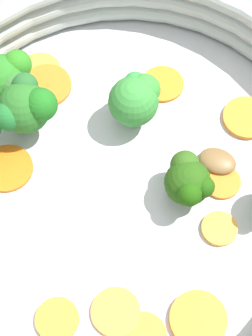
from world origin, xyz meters
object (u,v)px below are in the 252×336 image
(broccoli_floret_5, at_px, (5,80))
(carrot_slice_2, at_px, (57,319))
(skillet, at_px, (126,180))
(carrot_slice_3, at_px, (222,182))
(broccoli_floret_1, at_px, (25,107))
(carrot_slice_0, at_px, (7,168))
(carrot_slice_4, at_px, (116,312))
(carrot_slice_5, at_px, (46,86))
(carrot_slice_8, at_px, (163,84))
(carrot_slice_7, at_px, (198,319))
(carrot_slice_9, at_px, (219,229))
(mushroom_piece_0, at_px, (218,161))
(carrot_slice_1, at_px, (39,71))
(broccoli_floret_2, at_px, (188,181))
(broccoli_floret_0, at_px, (136,99))
(carrot_slice_6, at_px, (247,118))
(carrot_slice_10, at_px, (144,335))

(broccoli_floret_5, bearing_deg, carrot_slice_2, -61.25)
(skillet, relative_size, carrot_slice_2, 10.49)
(carrot_slice_3, height_order, broccoli_floret_1, broccoli_floret_1)
(carrot_slice_0, relative_size, carrot_slice_4, 1.17)
(carrot_slice_5, bearing_deg, broccoli_floret_5, -142.47)
(carrot_slice_4, xyz_separation_m, carrot_slice_8, (-0.01, 0.21, 0.00))
(carrot_slice_7, bearing_deg, carrot_slice_5, 134.98)
(skillet, bearing_deg, carrot_slice_9, -18.70)
(carrot_slice_4, bearing_deg, mushroom_piece_0, 69.65)
(carrot_slice_5, bearing_deg, carrot_slice_1, 128.32)
(carrot_slice_2, relative_size, broccoli_floret_2, 0.70)
(carrot_slice_0, xyz_separation_m, carrot_slice_5, (0.01, 0.09, 0.00))
(broccoli_floret_0, xyz_separation_m, mushroom_piece_0, (0.08, -0.03, -0.03))
(carrot_slice_1, height_order, carrot_slice_8, same)
(skillet, xyz_separation_m, carrot_slice_6, (0.09, 0.08, 0.01))
(skillet, height_order, broccoli_floret_0, broccoli_floret_0)
(carrot_slice_9, xyz_separation_m, broccoli_floret_0, (-0.09, 0.08, 0.03))
(carrot_slice_4, distance_m, broccoli_floret_1, 0.18)
(broccoli_floret_5, bearing_deg, broccoli_floret_1, -41.84)
(carrot_slice_7, bearing_deg, mushroom_piece_0, 93.71)
(mushroom_piece_0, bearing_deg, carrot_slice_9, -78.49)
(carrot_slice_4, height_order, carrot_slice_8, same)
(carrot_slice_7, distance_m, mushroom_piece_0, 0.13)
(carrot_slice_1, xyz_separation_m, carrot_slice_5, (0.01, -0.01, 0.00))
(broccoli_floret_5, bearing_deg, carrot_slice_1, 65.76)
(carrot_slice_1, bearing_deg, carrot_slice_5, -51.68)
(skillet, bearing_deg, carrot_slice_1, 140.83)
(carrot_slice_2, xyz_separation_m, carrot_slice_7, (0.10, 0.02, 0.00))
(carrot_slice_3, xyz_separation_m, carrot_slice_5, (-0.17, 0.06, 0.00))
(carrot_slice_3, bearing_deg, carrot_slice_7, -89.20)
(broccoli_floret_2, bearing_deg, broccoli_floret_5, 162.40)
(skillet, bearing_deg, broccoli_floret_2, -5.14)
(carrot_slice_2, height_order, mushroom_piece_0, mushroom_piece_0)
(carrot_slice_5, relative_size, carrot_slice_7, 1.06)
(carrot_slice_6, distance_m, carrot_slice_8, 0.08)
(carrot_slice_8, distance_m, mushroom_piece_0, 0.09)
(broccoli_floret_0, relative_size, broccoli_floret_2, 1.11)
(carrot_slice_2, bearing_deg, carrot_slice_3, 54.58)
(carrot_slice_3, bearing_deg, carrot_slice_0, -170.06)
(carrot_slice_1, distance_m, carrot_slice_7, 0.26)
(carrot_slice_3, distance_m, carrot_slice_9, 0.04)
(carrot_slice_6, bearing_deg, broccoli_floret_0, -166.91)
(carrot_slice_9, bearing_deg, broccoli_floret_2, 143.66)
(carrot_slice_10, distance_m, broccoli_floret_1, 0.20)
(skillet, distance_m, broccoli_floret_5, 0.13)
(carrot_slice_6, bearing_deg, carrot_slice_3, -99.30)
(broccoli_floret_0, distance_m, broccoli_floret_2, 0.08)
(carrot_slice_3, relative_size, carrot_slice_9, 1.09)
(skillet, relative_size, carrot_slice_4, 9.18)
(carrot_slice_4, bearing_deg, skillet, 99.96)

